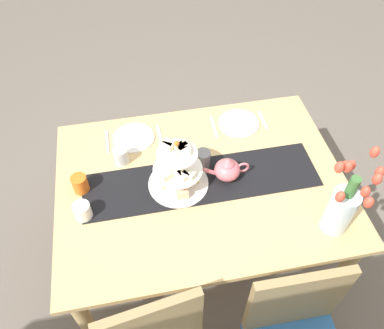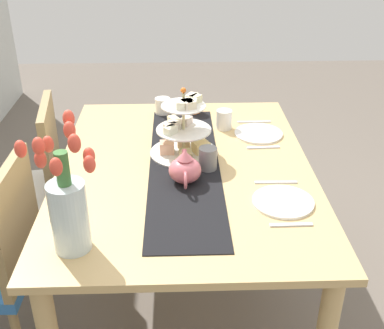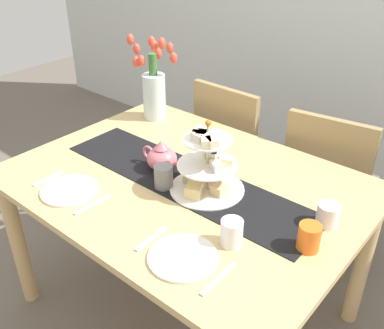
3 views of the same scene
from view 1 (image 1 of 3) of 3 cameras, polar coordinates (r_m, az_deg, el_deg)
name	(u,v)px [view 1 (image 1 of 3)]	position (r m, az deg, el deg)	size (l,w,h in m)	color
ground_plane	(199,252)	(2.59, 1.08, -12.72)	(8.00, 8.00, 0.00)	#6B6056
dining_table	(201,193)	(2.04, 1.35, -4.18)	(1.44, 1.07, 0.76)	tan
table_runner	(201,180)	(1.95, 1.39, -2.29)	(1.18, 0.29, 0.00)	black
tiered_cake_stand	(178,171)	(1.86, -2.06, -0.92)	(0.30, 0.30, 0.30)	beige
teapot	(227,169)	(1.93, 5.24, -0.70)	(0.24, 0.13, 0.14)	#D66B75
tulip_vase	(343,205)	(1.78, 21.33, -5.53)	(0.23, 0.24, 0.45)	silver
cream_jug	(83,211)	(1.86, -15.78, -6.61)	(0.08, 0.08, 0.09)	white
dinner_plate_left	(239,123)	(2.24, 6.90, 6.05)	(0.23, 0.23, 0.01)	white
fork_left	(263,120)	(2.29, 10.40, 6.43)	(0.02, 0.15, 0.01)	silver
knife_left	(214,127)	(2.21, 3.27, 5.55)	(0.01, 0.17, 0.01)	silver
dinner_plate_right	(134,138)	(2.17, -8.57, 3.92)	(0.23, 0.23, 0.01)	white
fork_right	(160,134)	(2.17, -4.77, 4.44)	(0.02, 0.15, 0.01)	silver
knife_right	(107,142)	(2.18, -12.35, 3.31)	(0.01, 0.17, 0.01)	silver
mug_grey	(203,159)	(1.98, 1.64, 0.84)	(0.08, 0.08, 0.10)	slate
mug_white_text	(121,156)	(2.03, -10.41, 1.27)	(0.08, 0.08, 0.10)	white
mug_orange	(80,184)	(1.96, -16.13, -2.74)	(0.08, 0.08, 0.10)	orange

